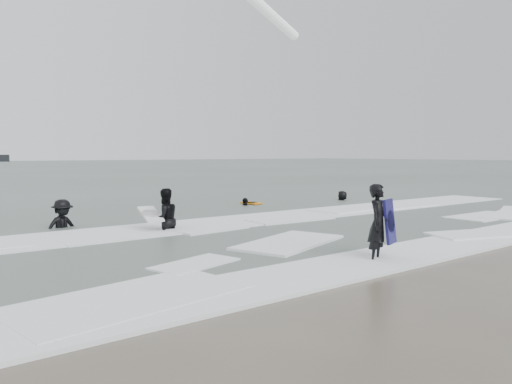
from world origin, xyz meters
TOP-DOWN VIEW (x-y plane):
  - ground at (0.00, 0.00)m, footprint 320.00×320.00m
  - surfer_centre at (-1.00, -0.63)m, footprint 0.72×0.61m
  - surfer_wading at (-2.78, 5.78)m, footprint 0.90×0.70m
  - surfer_breaker at (-5.05, 8.07)m, footprint 1.26×0.89m
  - surfer_right_near at (3.25, 10.05)m, footprint 0.95×0.82m
  - surfer_right_far at (8.43, 9.19)m, footprint 0.96×0.92m
  - surf_foam at (0.00, 3.70)m, footprint 30.03×9.06m
  - bodyboards at (-0.04, 5.23)m, footprint 7.53×11.67m

SIDE VIEW (x-z plane):
  - ground at x=0.00m, z-range 0.00..0.00m
  - surfer_centre at x=-1.00m, z-range -0.84..0.84m
  - surfer_wading at x=-2.78m, z-range -0.92..0.92m
  - surfer_breaker at x=-5.05m, z-range -0.89..0.89m
  - surfer_right_near at x=3.25m, z-range -0.77..0.77m
  - surfer_right_far at x=8.43m, z-range -0.83..0.83m
  - surf_foam at x=0.00m, z-range 0.00..0.08m
  - bodyboards at x=-0.04m, z-range -0.13..1.12m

